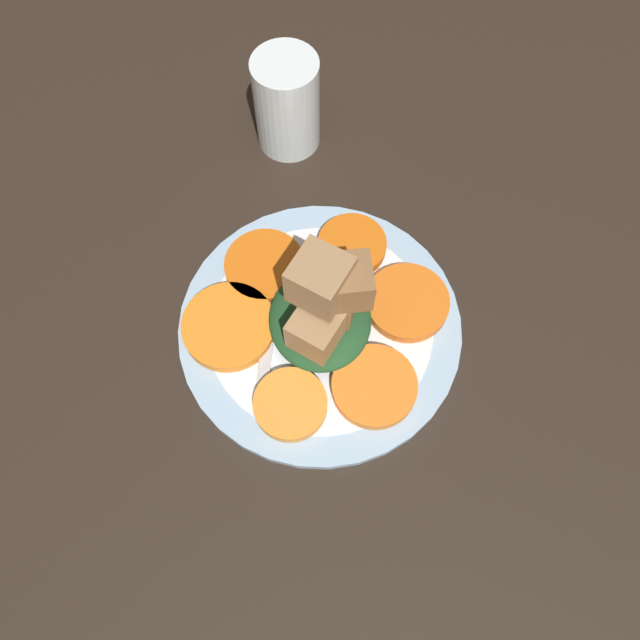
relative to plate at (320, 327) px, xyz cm
name	(u,v)px	position (x,y,z in cm)	size (l,w,h in cm)	color
table_slab	(320,333)	(0.00, 0.00, -1.52)	(120.00, 120.00, 2.00)	black
plate	(320,327)	(0.00, 0.00, 0.00)	(27.12, 27.12, 1.05)	#99B7D1
carrot_slice_0	(265,266)	(-6.30, -5.12, 1.19)	(7.89, 7.89, 1.22)	#D56013
carrot_slice_1	(229,328)	(0.19, -8.63, 1.19)	(8.85, 8.85, 1.22)	orange
carrot_slice_2	(290,404)	(7.91, -3.10, 1.19)	(6.68, 6.68, 1.22)	orange
carrot_slice_3	(374,386)	(6.64, 4.55, 1.19)	(7.80, 7.80, 1.22)	orange
carrot_slice_4	(407,302)	(-1.55, 8.47, 1.19)	(8.02, 8.02, 1.22)	orange
carrot_slice_5	(352,245)	(-8.16, 3.66, 1.19)	(6.88, 6.88, 1.22)	#D55F13
center_pile	(324,307)	(0.17, 0.38, 4.71)	(10.71, 9.64, 11.43)	#1E4723
fork	(269,318)	(-0.78, -4.80, 0.78)	(18.17, 3.73, 0.40)	#B2B2B7
water_glass	(287,104)	(-23.43, -2.16, 4.86)	(6.88, 6.88, 10.76)	silver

